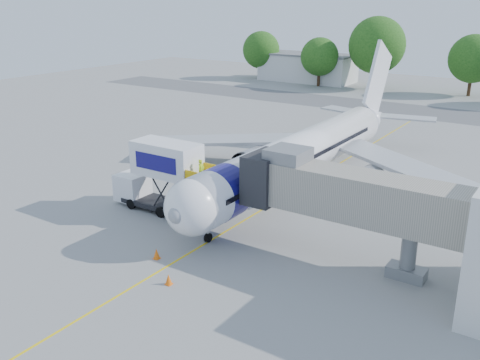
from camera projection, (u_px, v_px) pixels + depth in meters
The scene contains 14 objects.
ground at pixel (279, 200), 43.16m from camera, with size 160.00×160.00×0.00m, color gray.
guidance_line at pixel (279, 200), 43.16m from camera, with size 0.15×70.00×0.01m, color yellow.
taxiway_strip at pixel (425, 112), 76.23m from camera, with size 120.00×10.00×0.01m, color #59595B.
aircraft at pixel (304, 153), 45.46m from camera, with size 34.17×37.73×11.35m.
jet_bridge at pixel (338, 193), 32.05m from camera, with size 13.90×3.20×6.60m.
catering_hiloader at pixel (161, 177), 40.06m from camera, with size 8.50×2.44×5.50m.
ground_tug at pixel (147, 296), 27.88m from camera, with size 3.45×1.91×1.34m.
safety_cone_a at pixel (169, 280), 30.29m from camera, with size 0.41×0.41×0.65m.
safety_cone_b at pixel (157, 254), 33.29m from camera, with size 0.43×0.43×0.68m.
outbuilding_left at pixel (307, 67), 104.26m from camera, with size 18.40×8.40×5.30m.
tree_a at pixel (261, 50), 106.41m from camera, with size 7.32×7.32×9.33m.
tree_b at pixel (320, 57), 97.26m from camera, with size 6.91×6.91×8.80m.
tree_c at pixel (377, 45), 93.39m from camera, with size 9.88×9.88×12.60m.
tree_d at pixel (473, 59), 87.01m from camera, with size 7.86×7.86×10.03m.
Camera 1 is at (19.78, -35.30, 15.43)m, focal length 40.00 mm.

